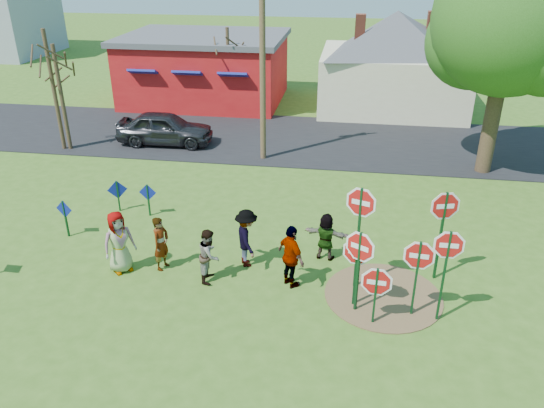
{
  "coord_description": "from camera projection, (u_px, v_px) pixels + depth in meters",
  "views": [
    {
      "loc": [
        3.28,
        -13.22,
        8.67
      ],
      "look_at": [
        1.04,
        1.53,
        1.32
      ],
      "focal_mm": 35.0,
      "sensor_mm": 36.0,
      "label": 1
    }
  ],
  "objects": [
    {
      "name": "bare_tree_west",
      "position": [
        51.0,
        74.0,
        23.31
      ],
      "size": [
        1.8,
        1.8,
        5.44
      ],
      "color": "#382819",
      "rests_on": "ground"
    },
    {
      "name": "stop_sign_e",
      "position": [
        376.0,
        285.0,
        13.0
      ],
      "size": [
        1.05,
        0.1,
        1.76
      ],
      "rotation": [
        0.0,
        0.0,
        -0.08
      ],
      "color": "#103C1D",
      "rests_on": "ground"
    },
    {
      "name": "leafy_tree",
      "position": [
        513.0,
        27.0,
        19.84
      ],
      "size": [
        6.41,
        5.84,
        9.1
      ],
      "color": "#382819",
      "rests_on": "ground"
    },
    {
      "name": "dirt_patch",
      "position": [
        383.0,
        296.0,
        14.5
      ],
      "size": [
        3.2,
        3.2,
        0.03
      ],
      "primitive_type": "cylinder",
      "color": "brown",
      "rests_on": "ground"
    },
    {
      "name": "stop_sign_b",
      "position": [
        360.0,
        213.0,
        13.89
      ],
      "size": [
        1.06,
        0.39,
        3.19
      ],
      "rotation": [
        0.0,
        0.0,
        -0.34
      ],
      "color": "#103C1D",
      "rests_on": "ground"
    },
    {
      "name": "stop_sign_d",
      "position": [
        444.0,
        214.0,
        14.39
      ],
      "size": [
        1.08,
        0.29,
        2.87
      ],
      "rotation": [
        0.0,
        0.0,
        0.25
      ],
      "color": "#103C1D",
      "rests_on": "ground"
    },
    {
      "name": "suv",
      "position": [
        165.0,
        128.0,
        25.13
      ],
      "size": [
        4.55,
        1.95,
        1.53
      ],
      "primitive_type": "imported",
      "rotation": [
        0.0,
        0.0,
        1.6
      ],
      "color": "#2F3035",
      "rests_on": "road"
    },
    {
      "name": "bare_tree_east",
      "position": [
        228.0,
        60.0,
        28.17
      ],
      "size": [
        1.8,
        1.8,
        4.78
      ],
      "color": "#382819",
      "rests_on": "ground"
    },
    {
      "name": "person_f",
      "position": [
        326.0,
        237.0,
        15.93
      ],
      "size": [
        1.45,
        0.69,
        1.5
      ],
      "primitive_type": "imported",
      "rotation": [
        0.0,
        0.0,
        2.96
      ],
      "color": "#1E5233",
      "rests_on": "ground"
    },
    {
      "name": "person_c",
      "position": [
        209.0,
        255.0,
        14.89
      ],
      "size": [
        0.63,
        0.8,
        1.6
      ],
      "primitive_type": "imported",
      "rotation": [
        0.0,
        0.0,
        1.6
      ],
      "color": "#9B6346",
      "rests_on": "ground"
    },
    {
      "name": "utility_pole",
      "position": [
        263.0,
        62.0,
        21.9
      ],
      "size": [
        1.87,
        0.89,
        8.13
      ],
      "rotation": [
        0.0,
        0.0,
        0.41
      ],
      "color": "#4C3823",
      "rests_on": "ground"
    },
    {
      "name": "stop_sign_g",
      "position": [
        357.0,
        258.0,
        13.53
      ],
      "size": [
        1.0,
        0.2,
        2.14
      ],
      "rotation": [
        0.0,
        0.0,
        -0.18
      ],
      "color": "#103C1D",
      "rests_on": "ground"
    },
    {
      "name": "person_d",
      "position": [
        247.0,
        238.0,
        15.55
      ],
      "size": [
        1.09,
        1.34,
        1.8
      ],
      "primitive_type": "imported",
      "rotation": [
        0.0,
        0.0,
        1.99
      ],
      "color": "#2C2D31",
      "rests_on": "ground"
    },
    {
      "name": "blue_diamond_d",
      "position": [
        148.0,
        196.0,
        18.48
      ],
      "size": [
        0.63,
        0.06,
        1.21
      ],
      "rotation": [
        0.0,
        0.0,
        -0.0
      ],
      "color": "#103C1D",
      "rests_on": "ground"
    },
    {
      "name": "stop_sign_f",
      "position": [
        418.0,
        261.0,
        13.08
      ],
      "size": [
        1.06,
        0.1,
        2.31
      ],
      "rotation": [
        0.0,
        0.0,
        -0.08
      ],
      "color": "#103C1D",
      "rests_on": "ground"
    },
    {
      "name": "person_a",
      "position": [
        119.0,
        242.0,
        15.25
      ],
      "size": [
        1.08,
        1.09,
        1.9
      ],
      "primitive_type": "imported",
      "rotation": [
        0.0,
        0.0,
        0.8
      ],
      "color": "#3D3F80",
      "rests_on": "ground"
    },
    {
      "name": "blue_diamond_b",
      "position": [
        65.0,
        214.0,
        17.13
      ],
      "size": [
        0.6,
        0.15,
        1.3
      ],
      "rotation": [
        0.0,
        0.0,
        -0.22
      ],
      "color": "#103C1D",
      "rests_on": "ground"
    },
    {
      "name": "blue_diamond_c",
      "position": [
        118.0,
        193.0,
        18.83
      ],
      "size": [
        0.64,
        0.3,
        1.18
      ],
      "rotation": [
        0.0,
        0.0,
        0.42
      ],
      "color": "#103C1D",
      "rests_on": "ground"
    },
    {
      "name": "red_building",
      "position": [
        206.0,
        68.0,
        31.83
      ],
      "size": [
        9.4,
        7.69,
        3.9
      ],
      "color": "#A11013",
      "rests_on": "ground"
    },
    {
      "name": "ground",
      "position": [
        231.0,
        263.0,
        16.0
      ],
      "size": [
        120.0,
        120.0,
        0.0
      ],
      "primitive_type": "plane",
      "color": "#395C1A",
      "rests_on": "ground"
    },
    {
      "name": "stop_sign_a",
      "position": [
        359.0,
        254.0,
        13.21
      ],
      "size": [
        0.97,
        0.56,
        2.48
      ],
      "rotation": [
        0.0,
        0.0,
        -0.52
      ],
      "color": "#103C1D",
      "rests_on": "ground"
    },
    {
      "name": "person_b",
      "position": [
        161.0,
        243.0,
        15.41
      ],
      "size": [
        0.56,
        0.7,
        1.67
      ],
      "primitive_type": "imported",
      "rotation": [
        0.0,
        0.0,
        1.28
      ],
      "color": "#1F684E",
      "rests_on": "ground"
    },
    {
      "name": "bare_tree_mid",
      "position": [
        59.0,
        83.0,
        23.5
      ],
      "size": [
        1.8,
        1.8,
        4.8
      ],
      "color": "#382819",
      "rests_on": "ground"
    },
    {
      "name": "person_e",
      "position": [
        291.0,
        257.0,
        14.55
      ],
      "size": [
        1.08,
        1.12,
        1.88
      ],
      "primitive_type": "imported",
      "rotation": [
        0.0,
        0.0,
        2.31
      ],
      "color": "#422953",
      "rests_on": "ground"
    },
    {
      "name": "stop_sign_c",
      "position": [
        447.0,
        256.0,
        12.75
      ],
      "size": [
        1.01,
        0.07,
        2.72
      ],
      "rotation": [
        0.0,
        0.0,
        0.0
      ],
      "color": "#103C1D",
      "rests_on": "ground"
    },
    {
      "name": "road",
      "position": [
        282.0,
        138.0,
        26.19
      ],
      "size": [
        120.0,
        7.5,
        0.04
      ],
      "primitive_type": "cube",
      "color": "black",
      "rests_on": "ground"
    },
    {
      "name": "cream_house",
      "position": [
        394.0,
        57.0,
        29.93
      ],
      "size": [
        9.4,
        9.4,
        6.5
      ],
      "color": "beige",
      "rests_on": "ground"
    }
  ]
}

